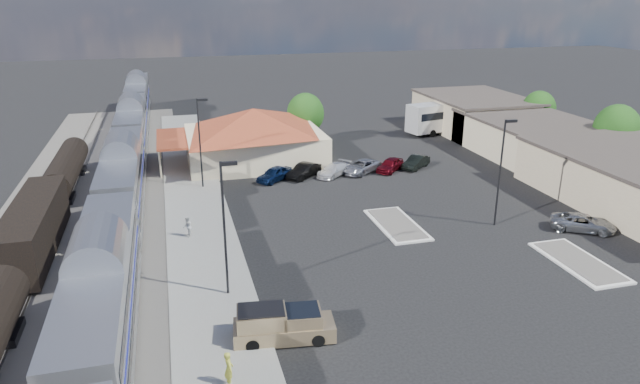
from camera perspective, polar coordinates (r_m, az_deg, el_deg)
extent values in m
plane|color=black|center=(45.31, 3.95, -4.81)|extent=(280.00, 280.00, 0.00)
cube|color=#4C4944|center=(51.00, -22.22, -3.38)|extent=(16.00, 100.00, 0.12)
cube|color=gray|center=(48.65, -11.93, -3.34)|extent=(5.50, 92.00, 0.18)
cube|color=silver|center=(33.33, -20.88, -9.73)|extent=(3.00, 20.00, 5.00)
cube|color=black|center=(34.69, -20.32, -13.72)|extent=(2.20, 16.00, 0.60)
cube|color=silver|center=(52.70, -19.05, 1.21)|extent=(3.00, 20.00, 5.00)
cube|color=black|center=(53.58, -18.73, -1.58)|extent=(2.20, 16.00, 0.60)
cube|color=silver|center=(72.98, -18.22, 6.18)|extent=(3.00, 20.00, 5.00)
cube|color=black|center=(73.61, -18.00, 4.10)|extent=(2.20, 16.00, 0.60)
cube|color=silver|center=(93.58, -17.75, 8.98)|extent=(3.00, 20.00, 5.00)
cube|color=black|center=(94.07, -17.58, 7.34)|extent=(2.20, 16.00, 0.60)
cube|color=black|center=(46.93, -26.69, -3.16)|extent=(2.80, 14.00, 3.60)
cube|color=black|center=(47.63, -26.35, -5.28)|extent=(2.20, 12.00, 0.60)
cylinder|color=black|center=(61.89, -24.08, 2.27)|extent=(2.80, 14.00, 2.80)
cube|color=black|center=(62.40, -23.85, 0.70)|extent=(2.20, 12.00, 0.60)
cube|color=beige|center=(65.82, -6.57, 4.54)|extent=(15.00, 12.00, 3.60)
pyramid|color=maroon|center=(65.10, -6.67, 7.18)|extent=(15.30, 12.24, 2.60)
cube|color=maroon|center=(64.79, -14.62, 5.17)|extent=(3.20, 9.60, 0.25)
cube|color=#C6B28C|center=(72.56, 20.60, 4.98)|extent=(12.00, 18.00, 4.00)
cube|color=#3F3833|center=(72.10, 20.80, 6.64)|extent=(12.40, 18.40, 0.30)
cube|color=#C6B28C|center=(83.95, 15.17, 7.56)|extent=(12.00, 16.00, 4.50)
cube|color=#3F3833|center=(83.52, 15.31, 9.16)|extent=(12.40, 16.40, 0.30)
cube|color=silver|center=(48.33, 7.68, -3.25)|extent=(3.30, 7.50, 0.15)
cube|color=#4C4944|center=(48.30, 7.69, -3.16)|extent=(2.70, 6.90, 0.10)
cube|color=silver|center=(45.52, 24.44, -6.41)|extent=(3.30, 7.50, 0.15)
cube|color=#4C4944|center=(45.49, 24.45, -6.32)|extent=(2.70, 6.90, 0.10)
cylinder|color=black|center=(35.95, -9.53, -3.90)|extent=(0.16, 0.16, 9.00)
cube|color=black|center=(34.52, -9.10, 2.82)|extent=(1.00, 0.25, 0.22)
cylinder|color=black|center=(56.80, -11.91, 4.67)|extent=(0.16, 0.16, 9.00)
cube|color=black|center=(55.91, -11.71, 9.02)|extent=(1.00, 0.25, 0.22)
cylinder|color=black|center=(48.79, 17.54, 1.74)|extent=(0.16, 0.16, 9.00)
cube|color=black|center=(47.99, 18.57, 6.74)|extent=(1.00, 0.25, 0.22)
cylinder|color=#382314|center=(71.93, 27.18, 3.48)|extent=(0.30, 0.30, 2.86)
ellipsoid|color=#1B4614|center=(71.31, 27.52, 5.63)|extent=(4.94, 4.94, 5.46)
cylinder|color=#382314|center=(82.47, 20.81, 6.06)|extent=(0.30, 0.30, 2.55)
ellipsoid|color=#1B4614|center=(81.99, 21.02, 7.76)|extent=(4.41, 4.41, 4.87)
cylinder|color=#382314|center=(73.03, -1.45, 5.80)|extent=(0.30, 0.30, 2.73)
ellipsoid|color=#1B4614|center=(72.45, -1.46, 7.85)|extent=(4.71, 4.71, 5.21)
cube|color=tan|center=(33.04, -3.60, -13.64)|extent=(5.86, 2.74, 0.92)
cube|color=tan|center=(32.66, -3.63, -12.58)|extent=(2.37, 2.20, 0.98)
cube|color=tan|center=(32.60, -3.63, -12.43)|extent=(2.93, 2.27, 1.13)
cylinder|color=black|center=(32.54, -0.18, -14.59)|extent=(0.77, 0.38, 0.74)
cylinder|color=black|center=(34.07, -0.61, -12.86)|extent=(0.77, 0.38, 0.74)
cylinder|color=black|center=(32.33, -6.76, -14.99)|extent=(0.77, 0.38, 0.74)
cylinder|color=black|center=(33.88, -6.85, -13.23)|extent=(0.77, 0.38, 0.74)
imported|color=#9A9DA2|center=(51.39, 24.80, -2.81)|extent=(5.46, 4.65, 1.39)
cube|color=silver|center=(81.67, 12.85, 7.50)|extent=(13.44, 5.74, 3.72)
cube|color=black|center=(81.59, 12.88, 7.81)|extent=(12.42, 5.54, 0.98)
cylinder|color=black|center=(84.19, 15.72, 6.31)|extent=(1.03, 0.54, 0.98)
cylinder|color=black|center=(86.00, 14.55, 6.68)|extent=(1.03, 0.54, 0.98)
cylinder|color=black|center=(78.63, 11.17, 5.78)|extent=(1.03, 0.54, 0.98)
cylinder|color=black|center=(80.56, 10.02, 6.17)|extent=(1.03, 0.54, 0.98)
imported|color=#D4D442|center=(29.56, -9.11, -17.06)|extent=(0.52, 0.73, 1.87)
imported|color=silver|center=(46.23, -13.12, -3.41)|extent=(0.66, 0.84, 1.69)
imported|color=#0E1F46|center=(59.11, -4.57, 1.81)|extent=(4.46, 4.05, 1.47)
imported|color=black|center=(60.02, -1.62, 2.14)|extent=(4.38, 4.11, 1.47)
imported|color=white|center=(60.56, 1.39, 2.23)|extent=(4.71, 4.29, 1.32)
imported|color=#999BA2|center=(61.77, 4.16, 2.56)|extent=(5.35, 4.78, 1.38)
imported|color=maroon|center=(62.59, 7.02, 2.71)|extent=(4.23, 4.12, 1.44)
imported|color=black|center=(64.10, 9.58, 2.96)|extent=(4.19, 3.79, 1.39)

